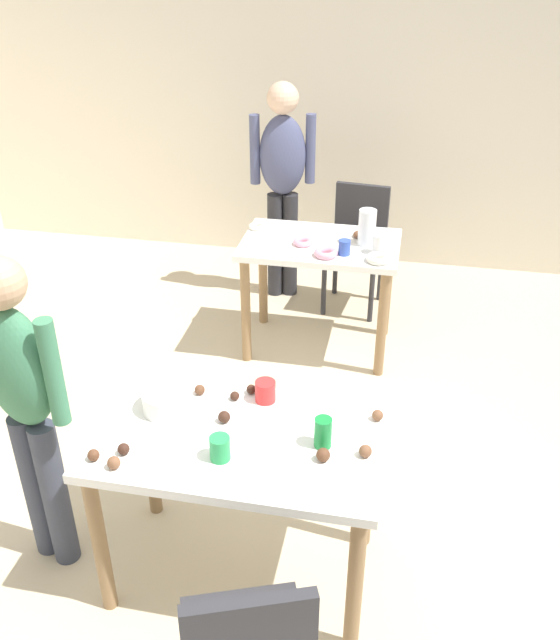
{
  "coord_description": "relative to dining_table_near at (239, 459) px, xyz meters",
  "views": [
    {
      "loc": [
        0.51,
        -2.16,
        2.45
      ],
      "look_at": [
        -0.02,
        0.46,
        0.9
      ],
      "focal_mm": 38.8,
      "sensor_mm": 36.0,
      "label": 1
    }
  ],
  "objects": [
    {
      "name": "donut_far_0",
      "position": [
        -0.06,
        1.82,
        0.13
      ],
      "size": [
        0.12,
        0.12,
        0.04
      ],
      "primitive_type": "torus",
      "color": "pink",
      "rests_on": "dining_table_far"
    },
    {
      "name": "cake_ball_3",
      "position": [
        -0.22,
        0.23,
        0.14
      ],
      "size": [
        0.04,
        0.04,
        0.04
      ],
      "primitive_type": "sphere",
      "color": "brown",
      "rests_on": "dining_table_near"
    },
    {
      "name": "donut_far_2",
      "position": [
        0.28,
        2.01,
        0.13
      ],
      "size": [
        0.1,
        0.1,
        0.03
      ],
      "primitive_type": "torus",
      "color": "brown",
      "rests_on": "dining_table_far"
    },
    {
      "name": "cake_ball_9",
      "position": [
        -0.07,
        0.22,
        0.14
      ],
      "size": [
        0.04,
        0.04,
        0.04
      ],
      "primitive_type": "sphere",
      "color": "#3D2319",
      "rests_on": "dining_table_near"
    },
    {
      "name": "cake_ball_8",
      "position": [
        -0.48,
        -0.23,
        0.14
      ],
      "size": [
        0.04,
        0.04,
        0.04
      ],
      "primitive_type": "sphere",
      "color": "brown",
      "rests_on": "dining_table_near"
    },
    {
      "name": "ground_plane",
      "position": [
        0.05,
        0.18,
        -0.63
      ],
      "size": [
        6.4,
        6.4,
        0.0
      ],
      "primitive_type": "plane",
      "color": "beige"
    },
    {
      "name": "fork_near",
      "position": [
        0.27,
        -0.21,
        0.12
      ],
      "size": [
        0.17,
        0.02,
        0.01
      ],
      "primitive_type": "cube",
      "color": "silver",
      "rests_on": "dining_table_near"
    },
    {
      "name": "cup_near_1",
      "position": [
        0.05,
        0.24,
        0.16
      ],
      "size": [
        0.08,
        0.08,
        0.09
      ],
      "primitive_type": "cylinder",
      "color": "red",
      "rests_on": "dining_table_near"
    },
    {
      "name": "person_adult_far",
      "position": [
        -0.33,
        2.59,
        0.3
      ],
      "size": [
        0.45,
        0.27,
        1.55
      ],
      "color": "#28282D",
      "rests_on": "ground_plane"
    },
    {
      "name": "cake_ball_5",
      "position": [
        0.49,
        -0.02,
        0.14
      ],
      "size": [
        0.05,
        0.05,
        0.05
      ],
      "primitive_type": "sphere",
      "color": "brown",
      "rests_on": "dining_table_near"
    },
    {
      "name": "cake_ball_1",
      "position": [
        -0.39,
        -0.26,
        0.14
      ],
      "size": [
        0.05,
        0.05,
        0.05
      ],
      "primitive_type": "sphere",
      "color": "brown",
      "rests_on": "dining_table_near"
    },
    {
      "name": "soda_can",
      "position": [
        0.32,
        0.01,
        0.18
      ],
      "size": [
        0.07,
        0.07,
        0.12
      ],
      "primitive_type": "cylinder",
      "color": "#198438",
      "rests_on": "dining_table_near"
    },
    {
      "name": "cake_ball_2",
      "position": [
        0.51,
        0.2,
        0.14
      ],
      "size": [
        0.04,
        0.04,
        0.04
      ],
      "primitive_type": "sphere",
      "color": "brown",
      "rests_on": "dining_table_near"
    },
    {
      "name": "cake_ball_0",
      "position": [
        -0.39,
        -0.18,
        0.14
      ],
      "size": [
        0.04,
        0.04,
        0.04
      ],
      "primitive_type": "sphere",
      "color": "#3D2319",
      "rests_on": "dining_table_near"
    },
    {
      "name": "pitcher_far",
      "position": [
        0.32,
        1.9,
        0.23
      ],
      "size": [
        0.11,
        0.11,
        0.22
      ],
      "primitive_type": "cylinder",
      "color": "white",
      "rests_on": "dining_table_far"
    },
    {
      "name": "person_girl_near",
      "position": [
        -0.84,
        -0.06,
        0.23
      ],
      "size": [
        0.45,
        0.29,
        1.45
      ],
      "color": "#383D4C",
      "rests_on": "ground_plane"
    },
    {
      "name": "wall_back",
      "position": [
        0.05,
        3.38,
        0.67
      ],
      "size": [
        6.4,
        0.1,
        2.6
      ],
      "primitive_type": "cube",
      "color": "beige",
      "rests_on": "ground_plane"
    },
    {
      "name": "cake_ball_6",
      "position": [
        -0.07,
        0.07,
        0.14
      ],
      "size": [
        0.05,
        0.05,
        0.05
      ],
      "primitive_type": "sphere",
      "color": "#3D2319",
      "rests_on": "dining_table_near"
    },
    {
      "name": "cup_far_1",
      "position": [
        0.2,
        1.73,
        0.16
      ],
      "size": [
        0.07,
        0.07,
        0.09
      ],
      "primitive_type": "cylinder",
      "color": "#3351B2",
      "rests_on": "dining_table_far"
    },
    {
      "name": "cake_ball_4",
      "position": [
        -0.01,
        0.28,
        0.14
      ],
      "size": [
        0.04,
        0.04,
        0.04
      ],
      "primitive_type": "sphere",
      "color": "#3D2319",
      "rests_on": "dining_table_near"
    },
    {
      "name": "cup_far_0",
      "position": [
        0.4,
        1.79,
        0.17
      ],
      "size": [
        0.08,
        0.08,
        0.12
      ],
      "primitive_type": "cylinder",
      "color": "white",
      "rests_on": "dining_table_far"
    },
    {
      "name": "chair_far_table",
      "position": [
        0.21,
        2.55,
        -0.14
      ],
      "size": [
        0.44,
        0.44,
        0.87
      ],
      "color": "#2D2D33",
      "rests_on": "ground_plane"
    },
    {
      "name": "dining_table_near",
      "position": [
        0.0,
        0.0,
        0.0
      ],
      "size": [
        1.11,
        0.66,
        0.75
      ],
      "color": "white",
      "rests_on": "ground_plane"
    },
    {
      "name": "donut_far_1",
      "position": [
        0.41,
        1.67,
        0.14
      ],
      "size": [
        0.14,
        0.14,
        0.04
      ],
      "primitive_type": "torus",
      "color": "white",
      "rests_on": "dining_table_far"
    },
    {
      "name": "donut_far_4",
      "position": [
        -0.39,
        2.01,
        0.13
      ],
      "size": [
        0.1,
        0.1,
        0.03
      ],
      "primitive_type": "torus",
      "color": "white",
      "rests_on": "dining_table_far"
    },
    {
      "name": "cake_ball_7",
      "position": [
        0.34,
        -0.07,
        0.14
      ],
      "size": [
        0.05,
        0.05,
        0.05
      ],
      "primitive_type": "sphere",
      "color": "brown",
      "rests_on": "dining_table_near"
    },
    {
      "name": "dining_table_far",
      "position": [
        0.04,
        1.89,
        -0.02
      ],
      "size": [
        0.96,
        0.61,
        0.75
      ],
      "color": "white",
      "rests_on": "ground_plane"
    },
    {
      "name": "mixing_bowl",
      "position": [
        -0.32,
        0.11,
        0.16
      ],
      "size": [
        0.2,
        0.2,
        0.09
      ],
      "primitive_type": "cylinder",
      "color": "white",
      "rests_on": "dining_table_near"
    },
    {
      "name": "cup_near_0",
      "position": [
        -0.03,
        -0.13,
        0.16
      ],
      "size": [
        0.08,
        0.08,
        0.1
      ],
      "primitive_type": "cylinder",
      "color": "green",
      "rests_on": "dining_table_near"
    },
    {
      "name": "donut_far_3",
      "position": [
        0.1,
        1.68,
        0.14
      ],
      "size": [
        0.14,
        0.14,
        0.04
      ],
      "primitive_type": "torus",
      "color": "pink",
      "rests_on": "dining_table_far"
    }
  ]
}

